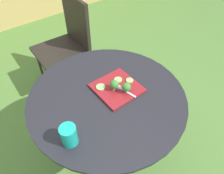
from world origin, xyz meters
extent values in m
plane|color=#4C7533|center=(0.00, 0.00, 0.00)|extent=(12.00, 12.00, 0.00)
cylinder|color=black|center=(0.00, 0.00, 0.70)|extent=(0.89, 0.89, 0.02)
cylinder|color=black|center=(0.00, 0.00, 0.37)|extent=(0.06, 0.06, 0.65)
cylinder|color=black|center=(0.00, 0.00, 0.02)|extent=(0.44, 0.44, 0.04)
cube|color=black|center=(0.14, 0.92, 0.43)|extent=(0.45, 0.45, 0.03)
cube|color=black|center=(0.34, 0.91, 0.68)|extent=(0.04, 0.42, 0.45)
cylinder|color=black|center=(-0.04, 1.10, 0.22)|extent=(0.02, 0.02, 0.43)
cylinder|color=black|center=(-0.05, 0.74, 0.22)|extent=(0.02, 0.02, 0.43)
cylinder|color=black|center=(0.32, 1.09, 0.22)|extent=(0.02, 0.02, 0.43)
cylinder|color=black|center=(0.31, 0.73, 0.22)|extent=(0.02, 0.02, 0.43)
cube|color=maroon|center=(0.08, 0.01, 0.72)|extent=(0.24, 0.24, 0.01)
cylinder|color=#149989|center=(-0.31, -0.13, 0.76)|extent=(0.08, 0.08, 0.11)
cylinder|color=#118275|center=(-0.31, -0.13, 0.75)|extent=(0.07, 0.07, 0.07)
cube|color=silver|center=(0.10, -0.07, 0.73)|extent=(0.03, 0.11, 0.00)
cube|color=silver|center=(0.08, 0.01, 0.73)|extent=(0.03, 0.05, 0.00)
cylinder|color=#99B770|center=(0.09, -0.05, 0.73)|extent=(0.02, 0.02, 0.01)
sphere|color=#38752D|center=(0.09, -0.05, 0.76)|extent=(0.05, 0.05, 0.05)
cylinder|color=#99B770|center=(0.05, 0.00, 0.73)|extent=(0.02, 0.02, 0.02)
sphere|color=#38752D|center=(0.05, 0.00, 0.76)|extent=(0.05, 0.05, 0.05)
cylinder|color=#8EB766|center=(0.00, 0.06, 0.73)|extent=(0.05, 0.05, 0.01)
cylinder|color=#8EB766|center=(0.12, 0.05, 0.73)|extent=(0.05, 0.05, 0.01)
cylinder|color=#8EB766|center=(0.17, 0.00, 0.73)|extent=(0.04, 0.04, 0.01)
camera|label=1|loc=(-0.46, -0.64, 1.57)|focal=33.22mm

